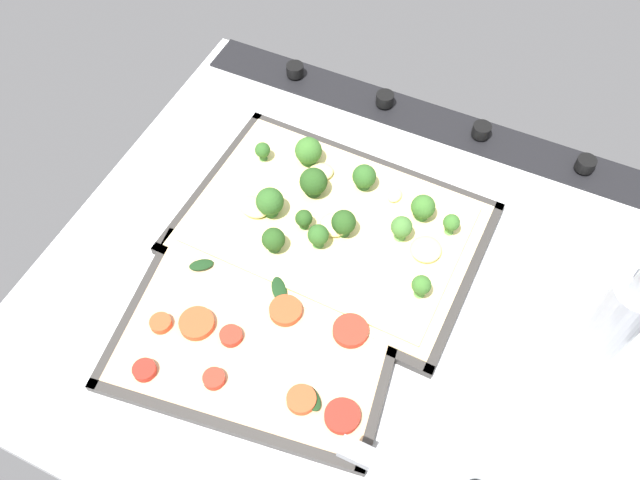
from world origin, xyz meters
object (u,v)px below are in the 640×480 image
at_px(baking_tray_front, 332,230).
at_px(broccoli_pizza, 333,220).
at_px(baking_tray_back, 257,340).
at_px(veggie_pizza_back, 258,340).
at_px(oil_bottle, 612,325).

xyz_separation_m(baking_tray_front, broccoli_pizza, (0.00, -0.01, 0.02)).
relative_size(broccoli_pizza, baking_tray_back, 1.04).
distance_m(broccoli_pizza, baking_tray_back, 0.20).
bearing_deg(broccoli_pizza, veggie_pizza_back, 87.09).
bearing_deg(baking_tray_back, broccoli_pizza, -93.86).
bearing_deg(veggie_pizza_back, baking_tray_back, -26.90).
xyz_separation_m(baking_tray_front, veggie_pizza_back, (0.01, 0.19, 0.01)).
height_order(broccoli_pizza, baking_tray_back, broccoli_pizza).
bearing_deg(veggie_pizza_back, oil_bottle, -157.86).
distance_m(baking_tray_back, oil_bottle, 0.41).
bearing_deg(baking_tray_back, veggie_pizza_back, 153.10).
xyz_separation_m(baking_tray_front, oil_bottle, (-0.36, 0.04, 0.09)).
relative_size(veggie_pizza_back, oil_bottle, 1.55).
relative_size(broccoli_pizza, oil_bottle, 1.74).
height_order(broccoli_pizza, oil_bottle, oil_bottle).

